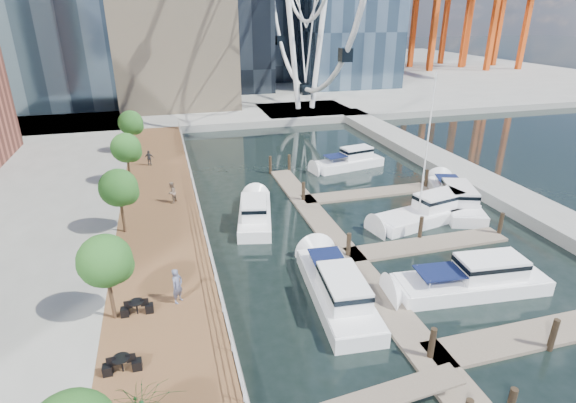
% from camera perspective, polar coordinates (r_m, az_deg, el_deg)
% --- Properties ---
extents(ground, '(520.00, 520.00, 0.00)m').
position_cam_1_polar(ground, '(23.69, 8.41, -17.41)').
color(ground, black).
rests_on(ground, ground).
extents(boardwalk, '(6.00, 60.00, 1.00)m').
position_cam_1_polar(boardwalk, '(34.59, -15.82, -3.21)').
color(boardwalk, brown).
rests_on(boardwalk, ground).
extents(seawall, '(0.25, 60.00, 1.00)m').
position_cam_1_polar(seawall, '(34.63, -10.87, -2.68)').
color(seawall, '#595954').
rests_on(seawall, ground).
extents(land_far, '(200.00, 114.00, 1.00)m').
position_cam_1_polar(land_far, '(119.45, -12.17, 15.40)').
color(land_far, gray).
rests_on(land_far, ground).
extents(breakwater, '(4.00, 60.00, 1.00)m').
position_cam_1_polar(breakwater, '(48.13, 20.92, 3.58)').
color(breakwater, gray).
rests_on(breakwater, ground).
extents(pier, '(14.00, 12.00, 1.00)m').
position_cam_1_polar(pier, '(73.22, 2.18, 11.34)').
color(pier, gray).
rests_on(pier, ground).
extents(railing, '(0.10, 60.00, 1.05)m').
position_cam_1_polar(railing, '(34.20, -11.17, -1.15)').
color(railing, white).
rests_on(railing, boardwalk).
extents(floating_docks, '(16.00, 34.00, 2.60)m').
position_cam_1_polar(floating_docks, '(34.08, 14.08, -3.43)').
color(floating_docks, '#6D6051').
rests_on(floating_docks, ground).
extents(street_trees, '(2.60, 42.60, 4.60)m').
position_cam_1_polar(street_trees, '(32.37, -20.73, 1.63)').
color(street_trees, '#3F2B1C').
rests_on(street_trees, ground).
extents(cafe_tables, '(2.50, 13.70, 0.74)m').
position_cam_1_polar(cafe_tables, '(20.05, -19.44, -22.51)').
color(cafe_tables, black).
rests_on(cafe_tables, ground).
extents(yacht_foreground, '(10.16, 3.59, 2.15)m').
position_cam_1_polar(yacht_foreground, '(29.14, 22.00, -10.48)').
color(yacht_foreground, white).
rests_on(yacht_foreground, ground).
extents(pedestrian_near, '(0.83, 0.85, 1.96)m').
position_cam_1_polar(pedestrian_near, '(24.65, -13.88, -10.36)').
color(pedestrian_near, '#555872').
rests_on(pedestrian_near, boardwalk).
extents(pedestrian_mid, '(1.02, 1.07, 1.75)m').
position_cam_1_polar(pedestrian_mid, '(37.17, -14.55, 1.11)').
color(pedestrian_mid, '#7C6555').
rests_on(pedestrian_mid, boardwalk).
extents(pedestrian_far, '(0.98, 0.62, 1.55)m').
position_cam_1_polar(pedestrian_far, '(47.08, -17.20, 5.30)').
color(pedestrian_far, '#333840').
rests_on(pedestrian_far, boardwalk).
extents(moored_yachts, '(22.10, 39.23, 11.50)m').
position_cam_1_polar(moored_yachts, '(35.57, 15.14, -3.28)').
color(moored_yachts, white).
rests_on(moored_yachts, ground).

